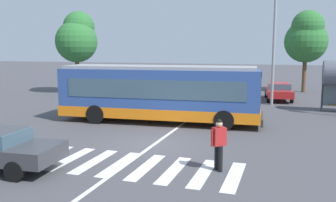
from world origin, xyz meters
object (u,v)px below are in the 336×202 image
parked_car_red (279,90)px  background_tree_right (306,37)px  parked_car_silver (145,86)px  twin_arm_street_lamp (275,29)px  parked_car_champagne (208,88)px  pedestrian_crossing_street (219,142)px  city_transit_bus (159,93)px  parked_car_white (243,89)px  parked_car_blue (178,87)px  background_tree_left (77,37)px

parked_car_red → background_tree_right: background_tree_right is taller
parked_car_silver → parked_car_red: size_ratio=1.00×
twin_arm_street_lamp → parked_car_champagne: bearing=154.8°
parked_car_champagne → background_tree_right: bearing=39.8°
pedestrian_crossing_street → twin_arm_street_lamp: bearing=86.1°
city_transit_bus → parked_car_red: 12.41m
parked_car_red → background_tree_right: (2.08, 6.20, 4.22)m
pedestrian_crossing_street → parked_car_champagne: 18.06m
parked_car_white → city_transit_bus: bearing=-106.6°
city_transit_bus → twin_arm_street_lamp: (5.54, 8.31, 3.73)m
parked_car_silver → parked_car_blue: 2.85m
parked_car_red → background_tree_left: background_tree_left is taller
pedestrian_crossing_street → background_tree_right: size_ratio=0.23×
parked_car_red → twin_arm_street_lamp: (-0.39, -2.57, 4.55)m
parked_car_white → parked_car_red: size_ratio=0.99×
parked_car_blue → parked_car_red: (8.11, 0.11, 0.00)m
twin_arm_street_lamp → background_tree_right: (2.47, 8.77, -0.33)m
parked_car_silver → parked_car_red: bearing=2.6°
pedestrian_crossing_street → parked_car_silver: (-9.49, 17.24, -0.20)m
parked_car_blue → twin_arm_street_lamp: twin_arm_street_lamp is taller
pedestrian_crossing_street → parked_car_silver: pedestrian_crossing_street is taller
parked_car_blue → parked_car_red: 8.11m
parked_car_white → parked_car_champagne: bearing=-178.7°
parked_car_blue → twin_arm_street_lamp: bearing=-17.7°
pedestrian_crossing_street → parked_car_silver: 19.69m
parked_car_silver → parked_car_blue: same height
parked_car_silver → parked_car_blue: (2.82, 0.38, 0.00)m
parked_car_champagne → parked_car_white: size_ratio=1.01×
parked_car_champagne → background_tree_right: size_ratio=0.64×
parked_car_red → parked_car_white: bearing=-178.2°
city_transit_bus → background_tree_left: size_ratio=1.52×
parked_car_silver → background_tree_left: size_ratio=0.65×
parked_car_silver → background_tree_right: size_ratio=0.64×
parked_car_white → twin_arm_street_lamp: size_ratio=0.54×
city_transit_bus → pedestrian_crossing_street: bearing=-56.8°
parked_car_red → pedestrian_crossing_street: bearing=-94.6°
parked_car_silver → background_tree_left: (-6.19, -0.43, 4.17)m
parked_car_silver → twin_arm_street_lamp: bearing=-11.2°
twin_arm_street_lamp → city_transit_bus: bearing=-123.7°
twin_arm_street_lamp → background_tree_left: (-16.73, 1.65, -0.38)m
background_tree_left → background_tree_right: 20.48m
pedestrian_crossing_street → background_tree_left: background_tree_left is taller
city_transit_bus → parked_car_white: 11.29m
city_transit_bus → parked_car_blue: (-2.18, 10.77, -0.82)m
parked_car_white → background_tree_right: 8.96m
background_tree_right → parked_car_silver: bearing=-152.8°
parked_car_silver → parked_car_champagne: 5.40m
twin_arm_street_lamp → background_tree_left: bearing=174.4°
background_tree_left → background_tree_right: background_tree_right is taller
parked_car_champagne → pedestrian_crossing_street: bearing=-76.9°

